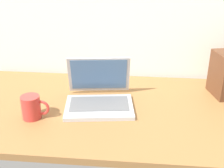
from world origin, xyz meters
The scene contains 3 objects.
desk centered at (0.00, 0.00, 0.01)m, with size 1.60×0.76×0.03m.
laptop centered at (-0.12, 0.03, 0.08)m, with size 0.34×0.32×0.21m.
coffee_mug centered at (-0.39, -0.13, 0.08)m, with size 0.12×0.08×0.10m.
Camera 1 is at (0.06, -1.20, 0.71)m, focal length 47.39 mm.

